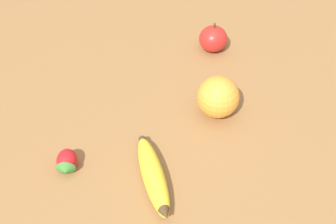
{
  "coord_description": "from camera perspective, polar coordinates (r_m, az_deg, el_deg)",
  "views": [
    {
      "loc": [
        -0.32,
        -0.36,
        0.6
      ],
      "look_at": [
        -0.02,
        0.1,
        0.03
      ],
      "focal_mm": 42.0,
      "sensor_mm": 36.0,
      "label": 1
    }
  ],
  "objects": [
    {
      "name": "apple",
      "position": [
        0.98,
        6.57,
        10.52
      ],
      "size": [
        0.07,
        0.07,
        0.08
      ],
      "color": "red",
      "rests_on": "ground_plane"
    },
    {
      "name": "banana",
      "position": [
        0.71,
        -2.15,
        -9.24
      ],
      "size": [
        0.09,
        0.18,
        0.04
      ],
      "rotation": [
        0.0,
        0.0,
        4.4
      ],
      "color": "yellow",
      "rests_on": "ground_plane"
    },
    {
      "name": "strawberry",
      "position": [
        0.75,
        -14.5,
        -7.05
      ],
      "size": [
        0.06,
        0.06,
        0.04
      ],
      "rotation": [
        0.0,
        0.0,
        4.2
      ],
      "color": "red",
      "rests_on": "ground_plane"
    },
    {
      "name": "orange",
      "position": [
        0.81,
        7.27,
        2.19
      ],
      "size": [
        0.09,
        0.09,
        0.09
      ],
      "color": "orange",
      "rests_on": "ground_plane"
    },
    {
      "name": "ground_plane",
      "position": [
        0.77,
        5.11,
        -5.01
      ],
      "size": [
        3.0,
        3.0,
        0.0
      ],
      "primitive_type": "plane",
      "color": "olive"
    }
  ]
}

